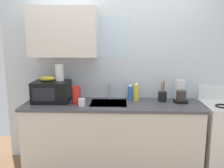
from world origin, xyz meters
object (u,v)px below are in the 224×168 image
object	(u,v)px
microwave	(52,92)
coffee_maker	(180,94)
cereal_canister	(76,95)
dish_soap_bottle_yellow	(136,92)
dish_soap_bottle_blue	(130,92)
utensil_crock	(162,96)
paper_towel_roll	(60,72)
mug_white	(82,102)
banana_bunch	(47,79)

from	to	relation	value
microwave	coffee_maker	distance (m)	1.67
microwave	cereal_canister	distance (m)	0.36
dish_soap_bottle_yellow	cereal_canister	bearing A→B (deg)	-164.75
dish_soap_bottle_yellow	dish_soap_bottle_blue	bearing A→B (deg)	162.97
utensil_crock	dish_soap_bottle_blue	bearing A→B (deg)	171.77
cereal_canister	paper_towel_roll	bearing A→B (deg)	147.99
coffee_maker	mug_white	bearing A→B (deg)	-168.74
paper_towel_roll	cereal_canister	bearing A→B (deg)	-32.01
microwave	dish_soap_bottle_blue	xyz separation A→B (m)	(1.02, 0.13, -0.03)
mug_white	utensil_crock	xyz separation A→B (m)	(1.02, 0.26, 0.02)
banana_bunch	dish_soap_bottle_yellow	bearing A→B (deg)	5.30
microwave	dish_soap_bottle_blue	distance (m)	1.03
microwave	banana_bunch	bearing A→B (deg)	178.20
cereal_canister	mug_white	world-z (taller)	cereal_canister
banana_bunch	dish_soap_bottle_blue	bearing A→B (deg)	6.94
microwave	banana_bunch	xyz separation A→B (m)	(-0.05, 0.00, 0.17)
paper_towel_roll	coffee_maker	world-z (taller)	paper_towel_roll
dish_soap_bottle_blue	dish_soap_bottle_yellow	size ratio (longest dim) A/B	0.89
cereal_canister	mug_white	size ratio (longest dim) A/B	2.37
coffee_maker	dish_soap_bottle_blue	bearing A→B (deg)	173.67
microwave	coffee_maker	bearing A→B (deg)	2.06
paper_towel_roll	utensil_crock	world-z (taller)	paper_towel_roll
banana_bunch	dish_soap_bottle_yellow	distance (m)	1.17
dish_soap_bottle_yellow	utensil_crock	bearing A→B (deg)	-6.15
dish_soap_bottle_yellow	microwave	bearing A→B (deg)	-174.38
dish_soap_bottle_blue	microwave	bearing A→B (deg)	-172.64
paper_towel_roll	dish_soap_bottle_blue	xyz separation A→B (m)	(0.92, 0.08, -0.28)
dish_soap_bottle_blue	paper_towel_roll	bearing A→B (deg)	-175.02
coffee_maker	dish_soap_bottle_blue	xyz separation A→B (m)	(-0.65, 0.07, -0.00)
paper_towel_roll	coffee_maker	xyz separation A→B (m)	(1.57, 0.01, -0.28)
coffee_maker	dish_soap_bottle_yellow	size ratio (longest dim) A/B	1.12
cereal_canister	utensil_crock	size ratio (longest dim) A/B	0.81
paper_towel_roll	dish_soap_bottle_blue	world-z (taller)	paper_towel_roll
dish_soap_bottle_yellow	cereal_canister	xyz separation A→B (m)	(-0.76, -0.21, -0.01)
paper_towel_roll	dish_soap_bottle_yellow	size ratio (longest dim) A/B	0.88
dish_soap_bottle_yellow	utensil_crock	distance (m)	0.35
microwave	banana_bunch	distance (m)	0.18
dish_soap_bottle_blue	cereal_canister	bearing A→B (deg)	-161.29
microwave	paper_towel_roll	world-z (taller)	paper_towel_roll
mug_white	paper_towel_roll	bearing A→B (deg)	143.09
coffee_maker	cereal_canister	bearing A→B (deg)	-173.20
microwave	utensil_crock	size ratio (longest dim) A/B	1.66
banana_bunch	mug_white	size ratio (longest dim) A/B	2.11
microwave	banana_bunch	size ratio (longest dim) A/B	2.30
dish_soap_bottle_blue	mug_white	size ratio (longest dim) A/B	2.34
dish_soap_bottle_blue	coffee_maker	bearing A→B (deg)	-6.33
banana_bunch	utensil_crock	distance (m)	1.51
banana_bunch	dish_soap_bottle_blue	distance (m)	1.10
coffee_maker	dish_soap_bottle_yellow	distance (m)	0.57
dish_soap_bottle_blue	dish_soap_bottle_yellow	xyz separation A→B (m)	(0.08, -0.02, 0.01)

